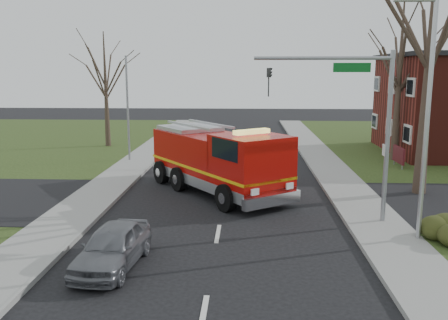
{
  "coord_description": "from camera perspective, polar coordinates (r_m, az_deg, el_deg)",
  "views": [
    {
      "loc": [
        1.05,
        -16.93,
        6.03
      ],
      "look_at": [
        0.02,
        4.39,
        2.0
      ],
      "focal_mm": 38.0,
      "sensor_mm": 36.0,
      "label": 1
    }
  ],
  "objects": [
    {
      "name": "bare_tree_near",
      "position": [
        24.48,
        23.6,
        13.06
      ],
      "size": [
        6.0,
        6.0,
        12.0
      ],
      "color": "#36291F",
      "rests_on": "ground"
    },
    {
      "name": "ground",
      "position": [
        18.0,
        -0.74,
        -8.88
      ],
      "size": [
        120.0,
        120.0,
        0.0
      ],
      "primitive_type": "plane",
      "color": "black",
      "rests_on": "ground"
    },
    {
      "name": "bare_tree_left",
      "position": [
        38.55,
        -14.1,
        9.68
      ],
      "size": [
        4.5,
        4.5,
        9.0
      ],
      "color": "#36291F",
      "rests_on": "ground"
    },
    {
      "name": "traffic_signal_mast",
      "position": [
        18.94,
        15.55,
        6.3
      ],
      "size": [
        5.29,
        0.18,
        6.8
      ],
      "color": "gray",
      "rests_on": "ground"
    },
    {
      "name": "streetlight_pole",
      "position": [
        17.59,
        23.11,
        5.01
      ],
      "size": [
        1.48,
        0.16,
        8.4
      ],
      "color": "#B7BABF",
      "rests_on": "ground"
    },
    {
      "name": "sidewalk_right",
      "position": [
        18.67,
        18.84,
        -8.5
      ],
      "size": [
        2.4,
        80.0,
        0.15
      ],
      "primitive_type": "cube",
      "color": "gray",
      "rests_on": "ground"
    },
    {
      "name": "parked_car_maroon",
      "position": [
        15.31,
        -13.26,
        -10.09
      ],
      "size": [
        1.97,
        4.08,
        1.34
      ],
      "primitive_type": "imported",
      "rotation": [
        0.0,
        0.0,
        -0.1
      ],
      "color": "slate",
      "rests_on": "ground"
    },
    {
      "name": "utility_pole_far",
      "position": [
        32.01,
        -11.5,
        5.95
      ],
      "size": [
        0.14,
        0.14,
        7.0
      ],
      "primitive_type": "cylinder",
      "color": "gray",
      "rests_on": "ground"
    },
    {
      "name": "fire_engine",
      "position": [
        23.44,
        -0.67,
        -0.26
      ],
      "size": [
        7.46,
        8.71,
        3.49
      ],
      "rotation": [
        0.0,
        0.0,
        0.63
      ],
      "color": "#A60B07",
      "rests_on": "ground"
    },
    {
      "name": "health_center_sign",
      "position": [
        31.34,
        20.27,
        0.56
      ],
      "size": [
        0.12,
        2.0,
        1.4
      ],
      "color": "#51131A",
      "rests_on": "ground"
    },
    {
      "name": "sidewalk_left",
      "position": [
        19.36,
        -19.57,
        -7.87
      ],
      "size": [
        2.4,
        80.0,
        0.15
      ],
      "primitive_type": "cube",
      "color": "gray",
      "rests_on": "ground"
    },
    {
      "name": "bare_tree_far",
      "position": [
        33.45,
        20.45,
        10.82
      ],
      "size": [
        5.25,
        5.25,
        10.5
      ],
      "color": "#36291F",
      "rests_on": "ground"
    }
  ]
}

